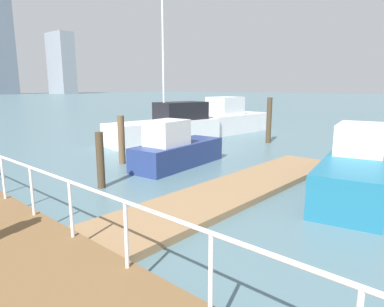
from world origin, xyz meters
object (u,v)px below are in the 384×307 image
object	(u,v)px
moored_boat_4	(357,168)
moored_boat_5	(168,126)
moored_boat_0	(176,150)
moored_boat_2	(232,119)

from	to	relation	value
moored_boat_4	moored_boat_5	size ratio (longest dim) A/B	0.81
moored_boat_0	moored_boat_2	distance (m)	10.65
moored_boat_0	moored_boat_5	bearing A→B (deg)	48.58
moored_boat_2	moored_boat_5	world-z (taller)	moored_boat_5
moored_boat_2	moored_boat_5	size ratio (longest dim) A/B	0.73
moored_boat_4	moored_boat_2	bearing A→B (deg)	51.18
moored_boat_4	moored_boat_5	bearing A→B (deg)	75.56
moored_boat_5	moored_boat_2	bearing A→B (deg)	-4.09
moored_boat_2	moored_boat_5	bearing A→B (deg)	175.91
moored_boat_4	moored_boat_5	distance (m)	11.30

